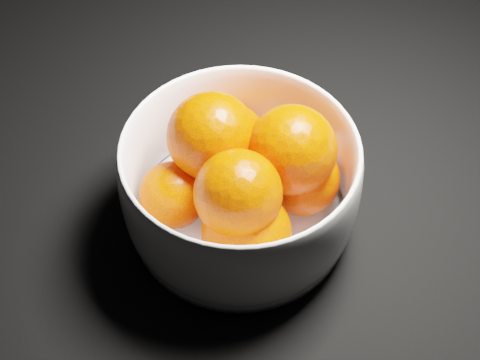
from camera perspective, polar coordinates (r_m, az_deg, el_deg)
ground at (r=0.92m, az=3.19°, el=14.60°), size 3.00×3.00×0.00m
bowl at (r=0.62m, az=0.00°, el=-0.32°), size 0.22×0.22×0.11m
orange_pile at (r=0.61m, az=0.45°, el=0.62°), size 0.18×0.18×0.12m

